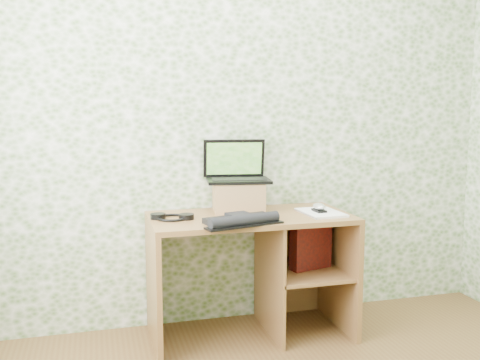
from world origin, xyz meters
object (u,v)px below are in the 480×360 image
object	(u,v)px
laptop	(237,171)
keyboard	(242,220)
notepad	(321,213)
riser	(238,197)
desk	(261,257)

from	to	relation	value
laptop	keyboard	world-z (taller)	laptop
laptop	notepad	size ratio (longest dim) A/B	1.37
laptop	notepad	distance (m)	0.58
riser	keyboard	bearing A→B (deg)	-102.24
desk	notepad	size ratio (longest dim) A/B	3.92
desk	keyboard	bearing A→B (deg)	-128.11
desk	notepad	distance (m)	0.45
riser	laptop	bearing A→B (deg)	90.00
desk	riser	distance (m)	0.40
riser	notepad	xyz separation A→B (m)	(0.46, -0.21, -0.08)
keyboard	notepad	distance (m)	0.56
desk	riser	bearing A→B (deg)	134.58
desk	notepad	bearing A→B (deg)	-15.97
riser	notepad	size ratio (longest dim) A/B	1.00
notepad	desk	bearing A→B (deg)	161.09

